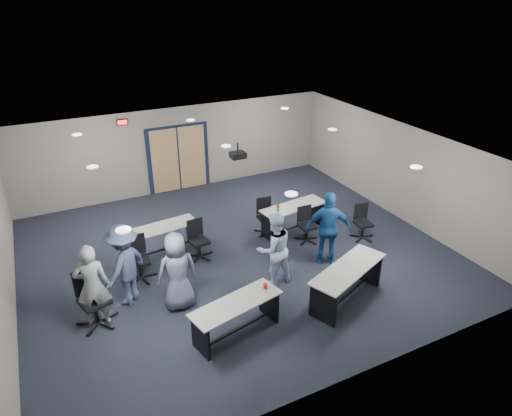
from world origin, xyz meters
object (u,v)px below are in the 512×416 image
chair_loose_left (94,299)px  person_plaid (177,271)px  chair_back_b (199,240)px  chair_back_c (267,217)px  chair_back_a (139,259)px  person_lightblue (274,249)px  table_front_right (348,278)px  chair_loose_right (364,222)px  table_back_right (293,214)px  person_back (125,265)px  chair_back_d (307,225)px  table_front_left (237,313)px  person_gray (92,286)px  person_navy (329,229)px  table_back_left (161,235)px

chair_loose_left → person_plaid: bearing=-22.8°
chair_back_b → chair_back_c: 2.06m
chair_back_a → person_lightblue: 3.05m
person_lightblue → chair_back_b: bearing=-55.5°
table_front_right → chair_loose_right: 2.79m
table_back_right → person_back: bearing=-173.5°
chair_back_d → person_plaid: bearing=-160.9°
table_front_left → person_back: 2.56m
chair_back_a → person_back: 0.91m
person_plaid → person_lightblue: person_lightblue is taller
chair_back_d → person_lightblue: 2.08m
person_gray → person_lightblue: bearing=-170.9°
table_back_right → person_navy: bearing=-98.5°
table_front_left → table_front_right: 2.50m
chair_back_c → person_plaid: size_ratio=0.58×
chair_back_d → person_plaid: size_ratio=0.54×
chair_loose_right → person_navy: 1.65m
chair_loose_right → person_plaid: person_plaid is taller
chair_back_a → person_back: size_ratio=0.58×
table_back_left → table_back_right: table_back_right is taller
table_front_left → chair_back_b: chair_back_b is taller
person_gray → person_navy: bearing=-168.1°
chair_back_c → person_lightblue: size_ratio=0.57×
chair_back_b → chair_loose_left: size_ratio=0.82×
table_front_left → chair_loose_right: bearing=10.1°
person_plaid → person_navy: 3.70m
table_front_left → chair_loose_right: size_ratio=2.04×
table_front_left → person_plaid: bearing=105.8°
person_navy → person_gray: bearing=27.9°
person_back → chair_back_b: bearing=166.6°
person_navy → table_back_right: bearing=-62.2°
chair_loose_left → person_back: 0.90m
chair_back_d → chair_loose_right: 1.49m
table_back_left → chair_loose_left: 2.76m
person_back → chair_back_c: bearing=158.3°
table_back_left → table_front_right: bearing=-57.0°
chair_back_b → person_gray: bearing=-157.9°
table_back_right → person_plaid: bearing=-162.2°
person_back → chair_back_d: bearing=145.8°
table_front_left → table_front_right: (2.50, -0.09, 0.05)m
table_back_right → chair_loose_left: chair_loose_left is taller
person_plaid → person_navy: bearing=-177.9°
table_back_right → person_gray: person_gray is taller
table_front_left → chair_back_b: bearing=71.2°
person_lightblue → person_back: bearing=-12.4°
person_lightblue → person_back: person_back is taller
chair_back_b → chair_loose_left: 3.02m
chair_back_a → table_back_right: bearing=8.5°
table_front_right → chair_loose_right: (1.99, 1.96, -0.09)m
table_front_right → person_lightblue: (-1.05, 1.29, 0.30)m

